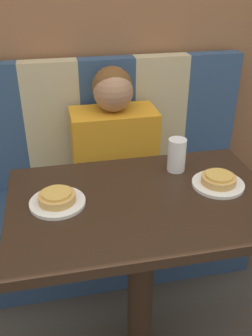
# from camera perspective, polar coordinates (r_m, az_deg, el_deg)

# --- Properties ---
(wall_back) EXTENTS (7.00, 0.05, 2.60)m
(wall_back) POSITION_cam_1_polar(r_m,az_deg,el_deg) (1.89, -3.78, 23.53)
(wall_back) COLOR brown
(wall_back) RESTS_ON ground_plane
(booth_seat) EXTENTS (1.36, 0.46, 0.44)m
(booth_seat) POSITION_cam_1_polar(r_m,az_deg,el_deg) (2.04, -1.61, -9.09)
(booth_seat) COLOR navy
(booth_seat) RESTS_ON ground_plane
(booth_backrest) EXTENTS (1.36, 0.08, 0.64)m
(booth_backrest) POSITION_cam_1_polar(r_m,az_deg,el_deg) (1.92, -2.83, 7.13)
(booth_backrest) COLOR navy
(booth_backrest) RESTS_ON booth_seat
(dining_table) EXTENTS (0.91, 0.59, 0.78)m
(dining_table) POSITION_cam_1_polar(r_m,az_deg,el_deg) (1.34, 2.44, -9.24)
(dining_table) COLOR black
(dining_table) RESTS_ON ground_plane
(person) EXTENTS (0.39, 0.22, 0.64)m
(person) POSITION_cam_1_polar(r_m,az_deg,el_deg) (1.77, -1.86, 4.28)
(person) COLOR orange
(person) RESTS_ON booth_seat
(plate_left) EXTENTS (0.19, 0.19, 0.01)m
(plate_left) POSITION_cam_1_polar(r_m,az_deg,el_deg) (1.26, -10.39, -5.18)
(plate_left) COLOR white
(plate_left) RESTS_ON dining_table
(plate_right) EXTENTS (0.19, 0.19, 0.01)m
(plate_right) POSITION_cam_1_polar(r_m,az_deg,el_deg) (1.37, 13.83, -2.40)
(plate_right) COLOR white
(plate_right) RESTS_ON dining_table
(pizza_left) EXTENTS (0.12, 0.12, 0.03)m
(pizza_left) POSITION_cam_1_polar(r_m,az_deg,el_deg) (1.25, -10.48, -4.36)
(pizza_left) COLOR tan
(pizza_left) RESTS_ON plate_left
(pizza_right) EXTENTS (0.12, 0.12, 0.03)m
(pizza_right) POSITION_cam_1_polar(r_m,az_deg,el_deg) (1.36, 13.94, -1.62)
(pizza_right) COLOR tan
(pizza_right) RESTS_ON plate_right
(drinking_cup) EXTENTS (0.07, 0.07, 0.13)m
(drinking_cup) POSITION_cam_1_polar(r_m,az_deg,el_deg) (1.42, 7.73, 1.98)
(drinking_cup) COLOR silver
(drinking_cup) RESTS_ON dining_table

